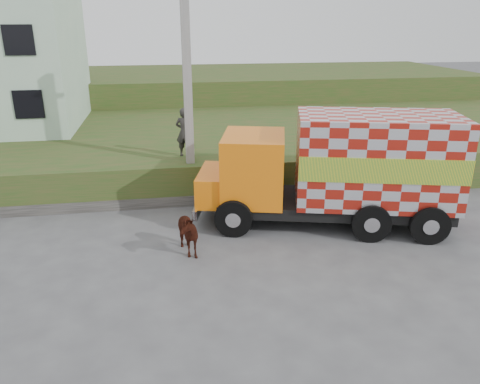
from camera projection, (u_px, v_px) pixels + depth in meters
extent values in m
plane|color=#474749|center=(237.00, 254.00, 13.74)|extent=(120.00, 120.00, 0.00)
cube|color=#274E1A|center=(204.00, 145.00, 22.74)|extent=(40.00, 12.00, 1.50)
cube|color=#274E1A|center=(188.00, 93.00, 33.58)|extent=(40.00, 12.00, 3.00)
cube|color=#595651|center=(165.00, 201.00, 17.25)|extent=(16.00, 0.50, 0.40)
cube|color=gray|center=(188.00, 94.00, 16.46)|extent=(0.30, 0.30, 8.00)
cube|color=black|center=(331.00, 203.00, 15.61)|extent=(7.78, 4.17, 0.38)
cube|color=orange|center=(254.00, 167.00, 15.40)|extent=(2.53, 2.92, 2.18)
cube|color=orange|center=(216.00, 185.00, 15.73)|extent=(1.63, 2.49, 0.98)
cube|color=silver|center=(376.00, 159.00, 14.95)|extent=(5.51, 3.79, 2.84)
cube|color=yellow|center=(385.00, 171.00, 13.71)|extent=(4.87, 1.29, 0.76)
cube|color=yellow|center=(369.00, 148.00, 16.20)|extent=(4.87, 1.29, 0.76)
cube|color=silver|center=(201.00, 202.00, 16.00)|extent=(0.78, 2.47, 0.33)
cylinder|color=black|center=(234.00, 218.00, 14.73)|extent=(1.26, 0.67, 1.20)
cylinder|color=black|center=(240.00, 191.00, 17.07)|extent=(1.26, 0.67, 1.20)
cylinder|color=black|center=(371.00, 223.00, 14.38)|extent=(1.26, 0.67, 1.20)
cylinder|color=black|center=(359.00, 194.00, 16.73)|extent=(1.26, 0.67, 1.20)
cylinder|color=black|center=(429.00, 225.00, 14.24)|extent=(1.26, 0.67, 1.20)
cylinder|color=black|center=(409.00, 196.00, 16.59)|extent=(1.26, 0.67, 1.20)
imported|color=black|center=(184.00, 232.00, 13.61)|extent=(1.12, 1.69, 1.32)
imported|color=#2E2B29|center=(184.00, 132.00, 17.80)|extent=(0.80, 0.66, 1.88)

